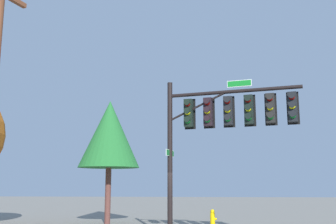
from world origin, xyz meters
TOP-DOWN VIEW (x-y plane):
  - signal_pole_assembly at (2.19, -0.53)m, footprint 5.18×1.85m
  - fire_hydrant at (1.65, 5.06)m, footprint 0.33×0.24m
  - tree_far at (-3.93, 5.83)m, footprint 3.34×3.34m

SIDE VIEW (x-z plane):
  - fire_hydrant at x=1.65m, z-range 0.00..0.83m
  - signal_pole_assembly at x=2.19m, z-range 1.46..7.58m
  - tree_far at x=-3.93m, z-range 1.46..8.14m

